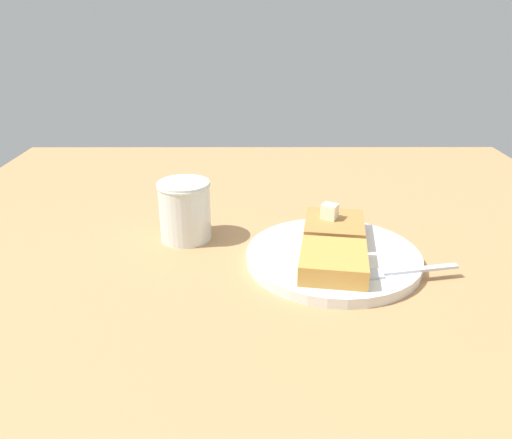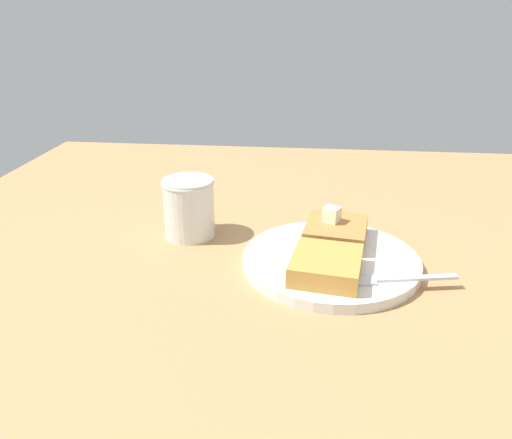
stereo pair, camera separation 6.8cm
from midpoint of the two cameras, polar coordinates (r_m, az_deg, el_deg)
name	(u,v)px [view 2 (the right image)]	position (r cm, az deg, el deg)	size (l,w,h in cm)	color
table_surface	(267,262)	(69.36, 4.10, -4.93)	(110.35, 110.35, 2.94)	tan
plate	(331,260)	(66.12, 11.44, -4.65)	(22.89, 22.89, 1.37)	silver
toast_slice_left	(336,232)	(69.78, 11.88, -1.47)	(8.99, 8.08, 2.51)	#B27A3C
toast_slice_middle	(326,265)	(60.87, 11.21, -5.25)	(8.99, 8.08, 2.51)	gold
butter_pat_primary	(332,214)	(69.43, 11.43, 0.51)	(2.08, 1.87, 2.08)	#F1EAC7
fork	(383,279)	(61.74, 17.39, -6.65)	(4.41, 15.98, 0.36)	silver
syrup_jar	(189,210)	(72.38, -5.01, 1.02)	(7.55, 7.55, 8.58)	#331A05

